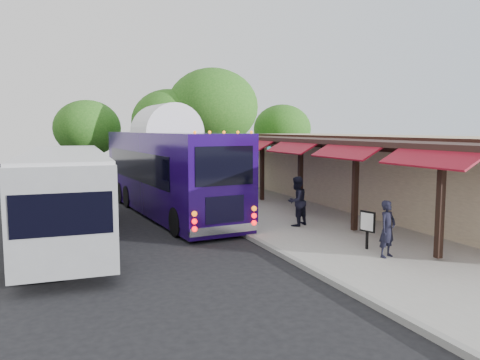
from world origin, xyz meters
name	(u,v)px	position (x,y,z in m)	size (l,w,h in m)	color
ground	(260,246)	(0.00, 0.00, 0.00)	(90.00, 90.00, 0.00)	black
sidewalk	(323,214)	(5.00, 4.00, 0.07)	(10.00, 40.00, 0.15)	#9E9B93
curb	(221,222)	(0.05, 4.00, 0.07)	(0.20, 40.00, 0.16)	gray
station_shelter	(385,172)	(8.38, 4.00, 1.85)	(8.15, 20.00, 3.60)	tan
coach_bus	(167,167)	(-1.45, 7.18, 2.16)	(3.72, 12.74, 4.02)	#1F0754
city_bus	(66,191)	(-5.98, 3.35, 1.74)	(3.07, 11.79, 3.14)	gray
ped_a	(387,229)	(2.65, -3.15, 0.99)	(0.61, 0.40, 1.68)	black
ped_b	(297,201)	(2.38, 1.81, 1.12)	(0.94, 0.73, 1.93)	black
ped_c	(237,179)	(3.40, 10.54, 1.06)	(1.06, 0.44, 1.81)	black
ped_d	(217,175)	(3.40, 14.00, 0.98)	(1.07, 0.62, 1.66)	black
sign_board	(367,223)	(2.68, -2.17, 0.97)	(0.20, 0.54, 1.21)	black
tree_left	(170,122)	(1.28, 17.63, 4.41)	(5.17, 5.17, 6.62)	#382314
tree_mid	(213,107)	(4.18, 17.02, 5.40)	(6.32, 6.32, 8.09)	#382314
tree_right	(282,129)	(10.85, 19.42, 3.90)	(4.57, 4.57, 5.85)	#382314
tree_far	(87,128)	(-3.87, 20.72, 3.96)	(4.64, 4.64, 5.94)	#382314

